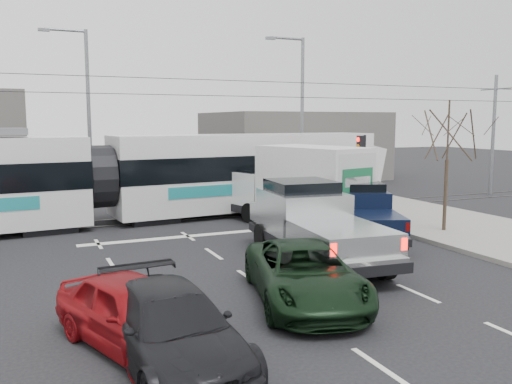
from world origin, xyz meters
name	(u,v)px	position (x,y,z in m)	size (l,w,h in m)	color
ground	(302,271)	(0.00, 0.00, 0.00)	(120.00, 120.00, 0.00)	black
rails	(199,216)	(0.00, 10.00, 0.01)	(60.00, 1.60, 0.03)	#33302D
building_right	(291,145)	(12.00, 24.00, 2.50)	(12.00, 10.00, 5.00)	#605B57
bare_tree	(448,136)	(7.60, 2.50, 3.79)	(2.40, 2.40, 5.00)	#47382B
traffic_signal	(362,158)	(6.47, 6.50, 2.74)	(0.44, 0.44, 3.60)	black
street_lamp_near	(299,108)	(7.31, 14.00, 5.11)	(2.38, 0.25, 9.00)	slate
street_lamp_far	(85,106)	(-4.19, 16.00, 5.11)	(2.38, 0.25, 9.00)	slate
catenary	(197,132)	(0.00, 10.00, 3.88)	(60.00, 0.20, 7.00)	black
tram	(98,179)	(-4.47, 9.65, 1.98)	(27.40, 5.05, 5.56)	silver
silver_pickup	(312,222)	(0.88, 1.03, 1.21)	(2.89, 6.90, 2.44)	black
box_truck	(303,188)	(3.11, 5.71, 1.66)	(3.95, 7.08, 3.36)	black
navy_pickup	(364,213)	(3.97, 2.65, 1.03)	(3.54, 5.27, 2.09)	black
green_car	(304,274)	(-1.26, -2.42, 0.70)	(2.34, 5.07, 1.41)	black
red_car	(135,313)	(-5.54, -3.49, 0.71)	(1.68, 4.16, 1.42)	maroon
dark_car	(171,327)	(-5.07, -4.44, 0.69)	(1.93, 4.74, 1.38)	black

